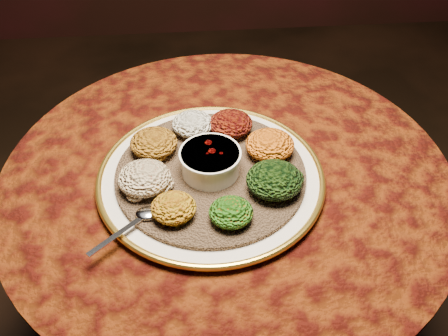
{
  "coord_description": "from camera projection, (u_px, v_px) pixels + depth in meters",
  "views": [
    {
      "loc": [
        -0.07,
        -0.76,
        1.47
      ],
      "look_at": [
        -0.01,
        -0.02,
        0.76
      ],
      "focal_mm": 40.0,
      "sensor_mm": 36.0,
      "label": 1
    }
  ],
  "objects": [
    {
      "name": "table",
      "position": [
        226.0,
        225.0,
        1.18
      ],
      "size": [
        0.96,
        0.96,
        0.73
      ],
      "color": "black",
      "rests_on": "ground"
    },
    {
      "name": "platter",
      "position": [
        211.0,
        177.0,
        1.03
      ],
      "size": [
        0.5,
        0.5,
        0.02
      ],
      "rotation": [
        0.0,
        0.0,
        -0.11
      ],
      "color": "beige",
      "rests_on": "table"
    },
    {
      "name": "injera",
      "position": [
        211.0,
        173.0,
        1.02
      ],
      "size": [
        0.4,
        0.4,
        0.01
      ],
      "primitive_type": "cylinder",
      "rotation": [
        0.0,
        0.0,
        -0.02
      ],
      "color": "brown",
      "rests_on": "platter"
    },
    {
      "name": "stew_bowl",
      "position": [
        210.0,
        161.0,
        1.0
      ],
      "size": [
        0.12,
        0.12,
        0.05
      ],
      "color": "white",
      "rests_on": "injera"
    },
    {
      "name": "spoon",
      "position": [
        143.0,
        216.0,
        0.92
      ],
      "size": [
        0.13,
        0.11,
        0.01
      ],
      "rotation": [
        0.0,
        0.0,
        -2.42
      ],
      "color": "silver",
      "rests_on": "injera"
    },
    {
      "name": "portion_ayib",
      "position": [
        193.0,
        124.0,
        1.1
      ],
      "size": [
        0.09,
        0.09,
        0.04
      ],
      "primitive_type": "ellipsoid",
      "color": "silver",
      "rests_on": "injera"
    },
    {
      "name": "portion_kitfo",
      "position": [
        231.0,
        124.0,
        1.1
      ],
      "size": [
        0.1,
        0.09,
        0.05
      ],
      "primitive_type": "ellipsoid",
      "color": "black",
      "rests_on": "injera"
    },
    {
      "name": "portion_tikil",
      "position": [
        270.0,
        145.0,
        1.04
      ],
      "size": [
        0.1,
        0.1,
        0.05
      ],
      "primitive_type": "ellipsoid",
      "color": "#AA5D0E",
      "rests_on": "injera"
    },
    {
      "name": "portion_gomen",
      "position": [
        274.0,
        180.0,
        0.96
      ],
      "size": [
        0.11,
        0.11,
        0.05
      ],
      "primitive_type": "ellipsoid",
      "color": "black",
      "rests_on": "injera"
    },
    {
      "name": "portion_mixveg",
      "position": [
        231.0,
        212.0,
        0.91
      ],
      "size": [
        0.08,
        0.08,
        0.04
      ],
      "primitive_type": "ellipsoid",
      "color": "#A6440A",
      "rests_on": "injera"
    },
    {
      "name": "portion_kik",
      "position": [
        174.0,
        208.0,
        0.92
      ],
      "size": [
        0.08,
        0.08,
        0.04
      ],
      "primitive_type": "ellipsoid",
      "color": "#A6790E",
      "rests_on": "injera"
    },
    {
      "name": "portion_timatim",
      "position": [
        144.0,
        178.0,
        0.97
      ],
      "size": [
        0.1,
        0.1,
        0.05
      ],
      "primitive_type": "ellipsoid",
      "color": "maroon",
      "rests_on": "injera"
    },
    {
      "name": "portion_shiro",
      "position": [
        154.0,
        143.0,
        1.05
      ],
      "size": [
        0.1,
        0.1,
        0.05
      ],
      "primitive_type": "ellipsoid",
      "color": "#976012",
      "rests_on": "injera"
    }
  ]
}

